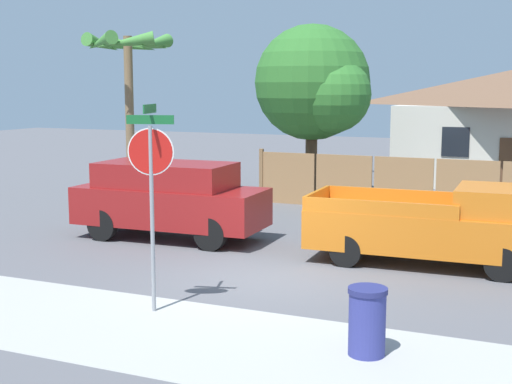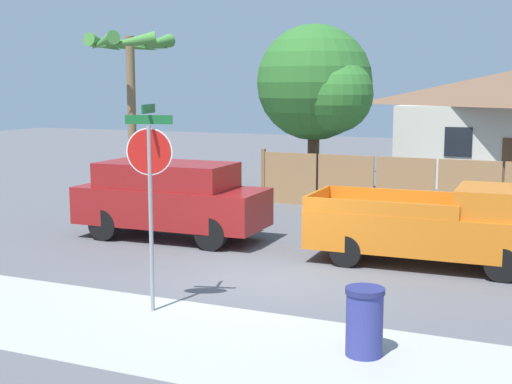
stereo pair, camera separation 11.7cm
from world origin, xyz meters
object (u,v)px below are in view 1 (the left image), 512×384
object	(u,v)px
stop_sign	(151,172)
trash_bin	(367,321)
red_suv	(169,198)
orange_pickup	(438,226)
oak_tree	(316,85)
palm_tree	(128,58)

from	to	relation	value
stop_sign	trash_bin	xyz separation A→B (m)	(3.89, -0.52, -1.91)
red_suv	trash_bin	xyz separation A→B (m)	(6.64, -5.74, -0.55)
orange_pickup	stop_sign	size ratio (longest dim) A/B	1.46
oak_tree	orange_pickup	size ratio (longest dim) A/B	1.14
palm_tree	red_suv	bearing A→B (deg)	-47.07
stop_sign	trash_bin	distance (m)	4.37
red_suv	orange_pickup	world-z (taller)	red_suv
oak_tree	red_suv	size ratio (longest dim) A/B	1.21
red_suv	stop_sign	xyz separation A→B (m)	(2.75, -5.22, 1.36)
palm_tree	trash_bin	bearing A→B (deg)	-43.32
palm_tree	orange_pickup	bearing A→B (deg)	-21.74
stop_sign	oak_tree	bearing A→B (deg)	80.04
orange_pickup	stop_sign	world-z (taller)	stop_sign
trash_bin	red_suv	bearing A→B (deg)	139.14
red_suv	trash_bin	world-z (taller)	red_suv
red_suv	trash_bin	size ratio (longest dim) A/B	4.87
orange_pickup	palm_tree	bearing A→B (deg)	156.25
palm_tree	trash_bin	distance (m)	15.16
red_suv	stop_sign	bearing A→B (deg)	-64.25
oak_tree	orange_pickup	bearing A→B (deg)	-54.28
palm_tree	oak_tree	bearing A→B (deg)	30.83
red_suv	orange_pickup	size ratio (longest dim) A/B	0.94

